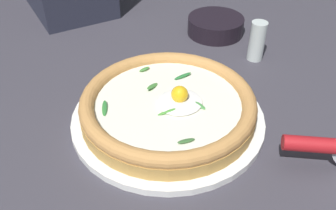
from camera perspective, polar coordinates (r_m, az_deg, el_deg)
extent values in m
cube|color=#3B3841|center=(0.59, -1.35, -6.03)|extent=(2.40, 2.40, 0.03)
cylinder|color=white|center=(0.60, 0.00, -1.94)|extent=(0.31, 0.31, 0.01)
cylinder|color=#C19046|center=(0.59, 0.00, -0.67)|extent=(0.28, 0.28, 0.02)
torus|color=#C48949|center=(0.58, 0.00, 0.65)|extent=(0.28, 0.28, 0.02)
cylinder|color=white|center=(0.58, 0.00, 0.34)|extent=(0.24, 0.24, 0.00)
ellipsoid|color=white|center=(0.58, 1.83, 0.52)|extent=(0.07, 0.07, 0.01)
sphere|color=yellow|center=(0.57, 1.82, 1.68)|extent=(0.03, 0.03, 0.03)
ellipsoid|color=#2E7833|center=(0.57, -9.84, -0.47)|extent=(0.02, 0.03, 0.01)
ellipsoid|color=#428839|center=(0.61, -2.43, 2.95)|extent=(0.03, 0.03, 0.01)
ellipsoid|color=#418139|center=(0.65, -3.69, 5.59)|extent=(0.02, 0.01, 0.01)
ellipsoid|color=#4C9D38|center=(0.56, -0.22, -1.08)|extent=(0.03, 0.01, 0.01)
ellipsoid|color=#3A6A33|center=(0.51, 2.84, -5.58)|extent=(0.03, 0.01, 0.01)
ellipsoid|color=#277233|center=(0.64, 2.30, 4.53)|extent=(0.03, 0.01, 0.01)
ellipsoid|color=#41893E|center=(0.57, 5.21, -0.33)|extent=(0.02, 0.02, 0.01)
cylinder|color=black|center=(0.86, 7.39, 12.15)|extent=(0.13, 0.13, 0.04)
cylinder|color=#B0181E|center=(0.54, 22.10, -5.75)|extent=(0.09, 0.06, 0.02)
cylinder|color=silver|center=(0.76, 13.67, 9.64)|extent=(0.03, 0.03, 0.08)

